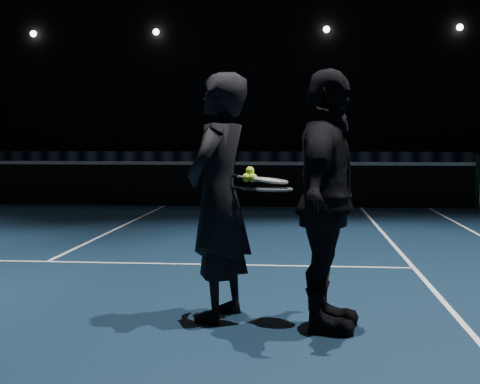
% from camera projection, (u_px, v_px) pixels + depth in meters
% --- Properties ---
extents(floor, '(36.00, 36.00, 0.00)m').
position_uv_depth(floor, '(163.00, 207.00, 13.98)').
color(floor, black).
rests_on(floor, ground).
extents(wall_back, '(30.00, 0.00, 30.00)m').
position_uv_depth(wall_back, '(241.00, 64.00, 31.47)').
color(wall_back, black).
rests_on(wall_back, ground).
extents(court_lines, '(10.98, 23.78, 0.01)m').
position_uv_depth(court_lines, '(163.00, 207.00, 13.98)').
color(court_lines, white).
rests_on(court_lines, floor).
extents(net_post_right, '(0.10, 0.10, 1.10)m').
position_uv_depth(net_post_right, '(477.00, 182.00, 13.35)').
color(net_post_right, black).
rests_on(net_post_right, floor).
extents(net_mesh, '(12.80, 0.02, 0.86)m').
position_uv_depth(net_mesh, '(163.00, 185.00, 13.95)').
color(net_mesh, black).
rests_on(net_mesh, floor).
extents(net_tape, '(12.80, 0.03, 0.07)m').
position_uv_depth(net_tape, '(163.00, 163.00, 13.91)').
color(net_tape, white).
rests_on(net_tape, net_mesh).
extents(sponsor_backdrop, '(22.00, 0.15, 0.90)m').
position_uv_depth(sponsor_backdrop, '(236.00, 162.00, 29.34)').
color(sponsor_backdrop, black).
rests_on(sponsor_backdrop, floor).
extents(fixtures_far, '(20.00, 0.30, 0.30)m').
position_uv_depth(fixtures_far, '(240.00, 31.00, 31.15)').
color(fixtures_far, white).
rests_on(fixtures_far, wall_back).
extents(player_a, '(0.64, 0.80, 1.90)m').
position_uv_depth(player_a, '(219.00, 197.00, 5.15)').
color(player_a, black).
rests_on(player_a, floor).
extents(player_b, '(0.65, 1.18, 1.90)m').
position_uv_depth(player_b, '(326.00, 201.00, 4.83)').
color(player_b, black).
rests_on(player_b, floor).
extents(racket_lower, '(0.71, 0.40, 0.03)m').
position_uv_depth(racket_lower, '(274.00, 189.00, 4.97)').
color(racket_lower, black).
rests_on(racket_lower, player_a).
extents(racket_upper, '(0.71, 0.36, 0.10)m').
position_uv_depth(racket_upper, '(269.00, 180.00, 5.03)').
color(racket_upper, black).
rests_on(racket_upper, player_b).
extents(tennis_balls, '(0.12, 0.10, 0.12)m').
position_uv_depth(tennis_balls, '(250.00, 176.00, 5.04)').
color(tennis_balls, '#B2DE2F').
rests_on(tennis_balls, racket_upper).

